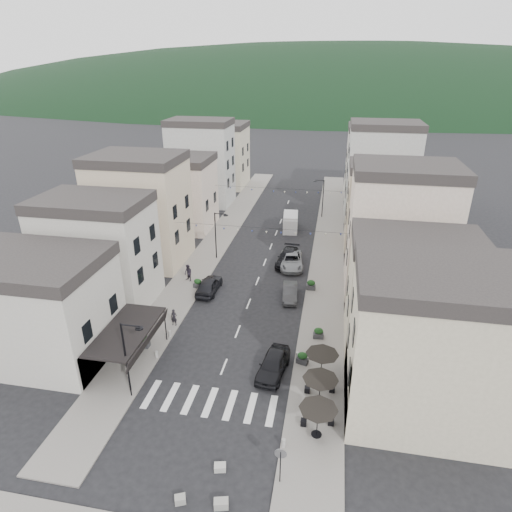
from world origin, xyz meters
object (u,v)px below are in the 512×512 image
at_px(parked_car_e, 209,285).
at_px(pedestrian_a, 174,317).
at_px(pedestrian_b, 188,273).
at_px(parked_car_a, 273,364).
at_px(parked_car_c, 292,260).
at_px(parked_car_d, 288,258).
at_px(delivery_van, 290,222).
at_px(parked_car_b, 290,292).

distance_m(parked_car_e, pedestrian_a, 6.97).
distance_m(parked_car_e, pedestrian_b, 3.42).
height_order(parked_car_a, pedestrian_a, pedestrian_a).
distance_m(parked_car_c, parked_car_d, 0.81).
bearing_deg(pedestrian_b, parked_car_c, 61.77).
height_order(pedestrian_a, pedestrian_b, pedestrian_b).
relative_size(parked_car_d, delivery_van, 1.05).
bearing_deg(delivery_van, parked_car_b, -88.81).
height_order(parked_car_c, pedestrian_a, pedestrian_a).
height_order(parked_car_b, pedestrian_a, pedestrian_a).
bearing_deg(parked_car_d, delivery_van, 99.37).
xyz_separation_m(parked_car_d, pedestrian_a, (-8.74, -15.23, 0.12)).
xyz_separation_m(parked_car_c, parked_car_e, (-7.93, -7.78, 0.03)).
distance_m(parked_car_b, parked_car_c, 7.56).
height_order(parked_car_a, parked_car_c, parked_car_a).
xyz_separation_m(parked_car_b, delivery_van, (-2.17, 19.93, 0.52)).
distance_m(parked_car_b, parked_car_e, 8.59).
relative_size(parked_car_a, parked_car_d, 0.85).
bearing_deg(parked_car_c, pedestrian_b, -157.85).
xyz_separation_m(parked_car_e, pedestrian_b, (-2.90, 1.81, 0.27)).
height_order(parked_car_b, pedestrian_b, pedestrian_b).
relative_size(parked_car_c, pedestrian_b, 2.93).
height_order(parked_car_a, parked_car_e, parked_car_e).
bearing_deg(parked_car_a, parked_car_d, 101.06).
relative_size(parked_car_c, pedestrian_a, 3.49).
distance_m(parked_car_d, pedestrian_a, 17.56).
bearing_deg(pedestrian_b, parked_car_e, 0.91).
height_order(parked_car_e, pedestrian_b, pedestrian_b).
bearing_deg(parked_car_a, parked_car_e, 134.07).
relative_size(parked_car_b, pedestrian_b, 2.17).
xyz_separation_m(parked_car_a, parked_car_b, (-0.01, 11.89, -0.12)).
height_order(parked_car_b, delivery_van, delivery_van).
xyz_separation_m(delivery_van, pedestrian_b, (-9.30, -18.37, -0.12)).
distance_m(delivery_van, pedestrian_b, 20.59).
bearing_deg(parked_car_c, parked_car_e, -142.28).
distance_m(parked_car_a, delivery_van, 31.90).
relative_size(parked_car_b, pedestrian_a, 2.58).
height_order(parked_car_a, delivery_van, delivery_van).
xyz_separation_m(parked_car_e, delivery_van, (6.41, 20.18, 0.39)).
relative_size(parked_car_a, pedestrian_b, 2.47).
distance_m(parked_car_a, parked_car_e, 14.47).
height_order(parked_car_d, pedestrian_b, pedestrian_b).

